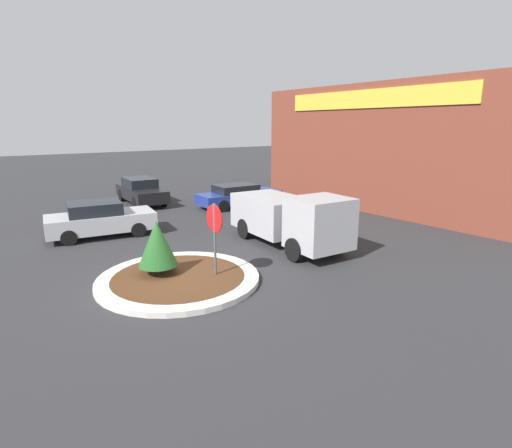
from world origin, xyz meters
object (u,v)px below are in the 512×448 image
at_px(parked_sedan_silver, 100,219).
at_px(parked_sedan_black, 141,191).
at_px(stop_sign, 215,227).
at_px(utility_truck, 289,217).
at_px(parked_sedan_blue, 239,195).

bearing_deg(parked_sedan_silver, parked_sedan_black, 64.55).
bearing_deg(stop_sign, utility_truck, 107.78).
xyz_separation_m(stop_sign, utility_truck, (-1.30, 4.05, -0.52)).
distance_m(parked_sedan_black, parked_sedan_silver, 7.08).
relative_size(parked_sedan_black, parked_sedan_blue, 0.99).
bearing_deg(parked_sedan_black, utility_truck, 11.00).
bearing_deg(stop_sign, parked_sedan_blue, 141.65).
xyz_separation_m(stop_sign, parked_sedan_black, (-12.80, 2.77, -0.86)).
xyz_separation_m(utility_truck, parked_sedan_blue, (-7.32, 2.77, -0.44)).
xyz_separation_m(parked_sedan_black, parked_sedan_blue, (4.19, 4.05, -0.10)).
bearing_deg(parked_sedan_black, stop_sign, -7.54).
distance_m(utility_truck, parked_sedan_silver, 7.80).
xyz_separation_m(stop_sign, parked_sedan_blue, (-8.61, 6.81, -0.96)).
bearing_deg(stop_sign, parked_sedan_black, 167.79).
relative_size(parked_sedan_black, parked_sedan_silver, 1.09).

